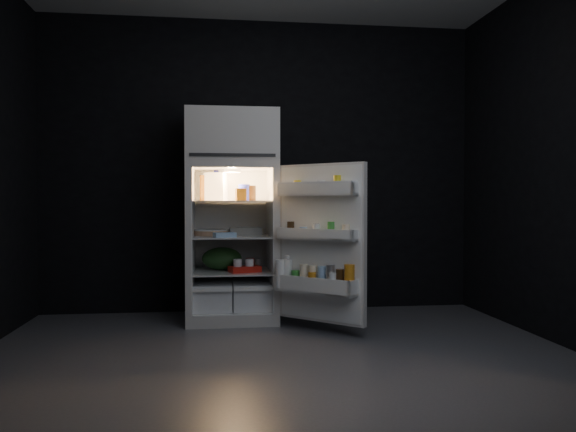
{
  "coord_description": "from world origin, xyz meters",
  "views": [
    {
      "loc": [
        -0.41,
        -3.55,
        1.02
      ],
      "look_at": [
        0.17,
        1.0,
        0.9
      ],
      "focal_mm": 35.0,
      "sensor_mm": 36.0,
      "label": 1
    }
  ],
  "objects": [
    {
      "name": "wall_back",
      "position": [
        0.0,
        1.7,
        1.35
      ],
      "size": [
        4.0,
        0.0,
        2.7
      ],
      "primitive_type": "cube",
      "color": "black",
      "rests_on": "ground"
    },
    {
      "name": "small_carton",
      "position": [
        -0.21,
        1.08,
        1.08
      ],
      "size": [
        0.09,
        0.08,
        0.1
      ],
      "primitive_type": "cube",
      "rotation": [
        0.0,
        0.0,
        0.19
      ],
      "color": "#C27516",
      "rests_on": "refrigerator"
    },
    {
      "name": "amber_bottle",
      "position": [
        -0.51,
        1.37,
        1.14
      ],
      "size": [
        0.09,
        0.09,
        0.22
      ],
      "primitive_type": "cylinder",
      "rotation": [
        0.0,
        0.0,
        -0.16
      ],
      "color": "#B76C1D",
      "rests_on": "refrigerator"
    },
    {
      "name": "wall_front",
      "position": [
        0.0,
        -1.7,
        1.35
      ],
      "size": [
        4.0,
        0.0,
        2.7
      ],
      "primitive_type": "cube",
      "color": "black",
      "rests_on": "ground"
    },
    {
      "name": "yogurt_tray",
      "position": [
        -0.18,
        1.15,
        0.45
      ],
      "size": [
        0.28,
        0.21,
        0.05
      ],
      "primitive_type": "cube",
      "rotation": [
        0.0,
        0.0,
        0.3
      ],
      "color": "#AD170E",
      "rests_on": "refrigerator"
    },
    {
      "name": "small_can_red",
      "position": [
        -0.12,
        1.42,
        0.47
      ],
      "size": [
        0.08,
        0.08,
        0.09
      ],
      "primitive_type": "cylinder",
      "rotation": [
        0.0,
        0.0,
        0.08
      ],
      "color": "#AD170E",
      "rests_on": "refrigerator"
    },
    {
      "name": "milk_jug",
      "position": [
        -0.41,
        1.35,
        1.15
      ],
      "size": [
        0.2,
        0.2,
        0.24
      ],
      "primitive_type": "cube",
      "rotation": [
        0.0,
        0.0,
        -0.26
      ],
      "color": "white",
      "rests_on": "refrigerator"
    },
    {
      "name": "refrigerator",
      "position": [
        -0.28,
        1.32,
        0.96
      ],
      "size": [
        0.76,
        0.71,
        1.78
      ],
      "color": "silver",
      "rests_on": "ground"
    },
    {
      "name": "floor",
      "position": [
        0.0,
        0.0,
        0.0
      ],
      "size": [
        4.0,
        3.4,
        0.0
      ],
      "primitive_type": "cube",
      "color": "#56565C",
      "rests_on": "ground"
    },
    {
      "name": "wrapped_pkg",
      "position": [
        -0.06,
        1.47,
        0.75
      ],
      "size": [
        0.15,
        0.14,
        0.05
      ],
      "primitive_type": "cube",
      "rotation": [
        0.0,
        0.0,
        0.36
      ],
      "color": "beige",
      "rests_on": "refrigerator"
    },
    {
      "name": "egg_carton",
      "position": [
        -0.17,
        1.26,
        0.76
      ],
      "size": [
        0.27,
        0.11,
        0.07
      ],
      "primitive_type": "cube",
      "rotation": [
        0.0,
        0.0,
        0.03
      ],
      "color": "gray",
      "rests_on": "refrigerator"
    },
    {
      "name": "flat_package",
      "position": [
        -0.35,
        1.05,
        0.75
      ],
      "size": [
        0.19,
        0.14,
        0.04
      ],
      "primitive_type": "cube",
      "rotation": [
        0.0,
        0.0,
        0.31
      ],
      "color": "#87ABD1",
      "rests_on": "refrigerator"
    },
    {
      "name": "wall_right",
      "position": [
        2.0,
        0.0,
        1.35
      ],
      "size": [
        0.0,
        3.4,
        2.7
      ],
      "primitive_type": "cube",
      "color": "black",
      "rests_on": "ground"
    },
    {
      "name": "pie",
      "position": [
        -0.45,
        1.37,
        0.75
      ],
      "size": [
        0.34,
        0.34,
        0.04
      ],
      "primitive_type": "cylinder",
      "rotation": [
        0.0,
        0.0,
        -0.04
      ],
      "color": "#AA7C59",
      "rests_on": "refrigerator"
    },
    {
      "name": "fridge_door",
      "position": [
        0.37,
        0.69,
        0.68
      ],
      "size": [
        0.66,
        0.63,
        1.22
      ],
      "color": "silver",
      "rests_on": "ground"
    },
    {
      "name": "mayo_jar",
      "position": [
        -0.18,
        1.29,
        1.1
      ],
      "size": [
        0.12,
        0.12,
        0.14
      ],
      "primitive_type": "cylinder",
      "rotation": [
        0.0,
        0.0,
        -0.2
      ],
      "color": "#1D259D",
      "rests_on": "refrigerator"
    },
    {
      "name": "produce_bag",
      "position": [
        -0.37,
        1.33,
        0.52
      ],
      "size": [
        0.44,
        0.41,
        0.2
      ],
      "primitive_type": "ellipsoid",
      "rotation": [
        0.0,
        0.0,
        -0.44
      ],
      "color": "#193815",
      "rests_on": "refrigerator"
    },
    {
      "name": "small_can_silver",
      "position": [
        -0.05,
        1.38,
        0.47
      ],
      "size": [
        0.07,
        0.07,
        0.09
      ],
      "primitive_type": "cylinder",
      "rotation": [
        0.0,
        0.0,
        -0.1
      ],
      "color": "silver",
      "rests_on": "refrigerator"
    },
    {
      "name": "jam_jar",
      "position": [
        -0.12,
        1.3,
        1.09
      ],
      "size": [
        0.1,
        0.1,
        0.13
      ],
      "primitive_type": "cylinder",
      "rotation": [
        0.0,
        0.0,
        -0.18
      ],
      "color": "#321F0D",
      "rests_on": "refrigerator"
    }
  ]
}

